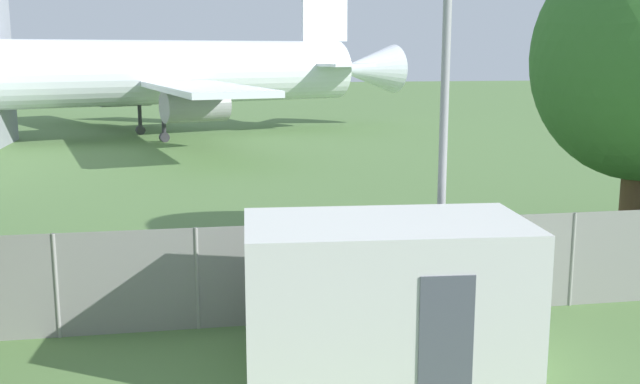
# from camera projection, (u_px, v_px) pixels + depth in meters

# --- Properties ---
(perimeter_fence) EXTENTS (56.07, 0.07, 1.98)m
(perimeter_fence) POSITION_uv_depth(u_px,v_px,m) (197.00, 279.00, 14.10)
(perimeter_fence) COLOR gray
(perimeter_fence) RESTS_ON ground
(airplane) EXTENTS (36.60, 29.44, 11.54)m
(airplane) POSITION_uv_depth(u_px,v_px,m) (132.00, 74.00, 44.00)
(airplane) COLOR white
(airplane) RESTS_ON ground
(portable_cabin) EXTENTS (4.77, 2.82, 2.51)m
(portable_cabin) POSITION_uv_depth(u_px,v_px,m) (386.00, 295.00, 12.32)
(portable_cabin) COLOR silver
(portable_cabin) RESTS_ON ground
(light_mast) EXTENTS (0.44, 0.44, 6.97)m
(light_mast) POSITION_uv_depth(u_px,v_px,m) (445.00, 100.00, 13.77)
(light_mast) COLOR #99999E
(light_mast) RESTS_ON ground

